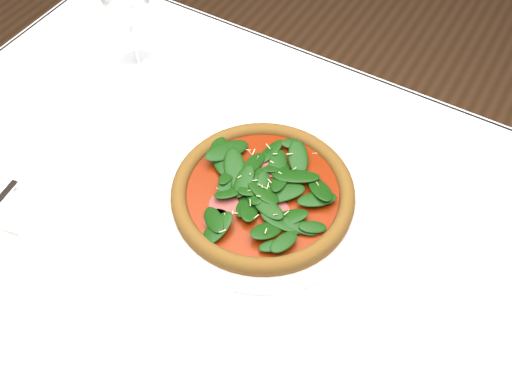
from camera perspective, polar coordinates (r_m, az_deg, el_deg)
The scene contains 6 objects.
ground at distance 1.55m, azimuth -1.35°, elevation -18.36°, with size 6.00×6.00×0.00m, color brown.
dining_table at distance 0.96m, azimuth -2.08°, elevation -5.95°, with size 1.21×0.81×0.75m.
plate at distance 0.88m, azimuth 0.68°, elevation -0.62°, with size 0.33×0.33×0.01m.
pizza at distance 0.87m, azimuth 0.69°, elevation 0.11°, with size 0.30×0.30×0.04m.
wine_glass at distance 1.05m, azimuth -12.93°, elevation 18.22°, with size 0.08×0.08×0.20m.
fork at distance 0.96m, azimuth -23.78°, elevation -0.12°, with size 0.03×0.12×0.00m.
Camera 1 is at (0.28, -0.40, 1.47)m, focal length 40.00 mm.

